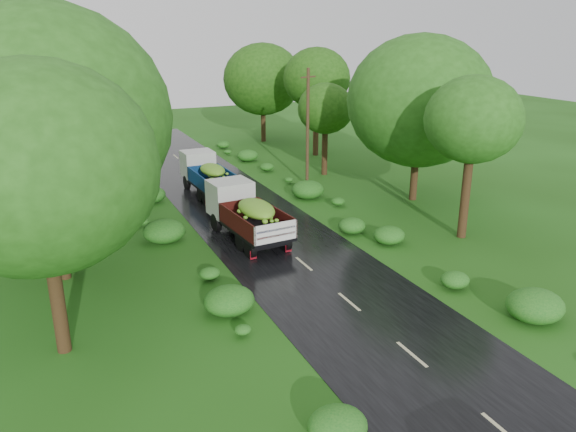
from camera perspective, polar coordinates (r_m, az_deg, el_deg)
ground at (r=19.07m, az=12.46°, el=-13.59°), size 120.00×120.00×0.00m
road at (r=22.70m, az=4.95°, el=-7.63°), size 6.50×80.00×0.02m
road_lines at (r=23.49m, az=3.76°, el=-6.63°), size 0.12×69.60×0.00m
truck_near at (r=27.78m, az=-4.39°, el=0.54°), size 2.61×6.16×2.52m
truck_far at (r=35.74m, az=-8.29°, el=4.40°), size 2.21×5.77×2.39m
utility_pole at (r=36.82m, az=2.01°, el=9.08°), size 1.27×0.58×7.62m
trees_left at (r=34.31m, az=-24.73°, el=11.49°), size 6.83×35.84×9.34m
trees_right at (r=39.93m, az=5.65°, el=12.32°), size 5.53×30.67×7.81m
shrubs at (r=30.13m, az=-3.35°, el=-0.13°), size 11.90×44.00×0.70m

